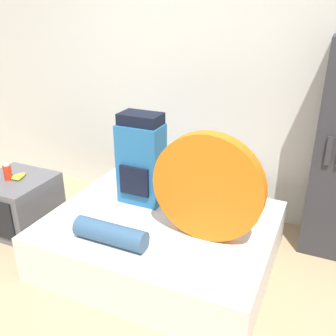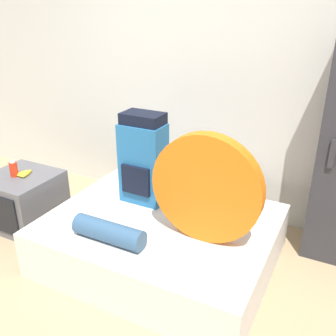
{
  "view_description": "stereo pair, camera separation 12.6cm",
  "coord_description": "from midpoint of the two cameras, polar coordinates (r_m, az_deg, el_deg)",
  "views": [
    {
      "loc": [
        1.19,
        -1.48,
        1.94
      ],
      "look_at": [
        0.15,
        0.82,
        0.83
      ],
      "focal_mm": 40.0,
      "sensor_mm": 36.0,
      "label": 1
    },
    {
      "loc": [
        1.31,
        -1.42,
        1.94
      ],
      "look_at": [
        0.15,
        0.82,
        0.83
      ],
      "focal_mm": 40.0,
      "sensor_mm": 36.0,
      "label": 2
    }
  ],
  "objects": [
    {
      "name": "backpack",
      "position": [
        3.11,
        -2.64,
        1.26
      ],
      "size": [
        0.37,
        0.26,
        0.77
      ],
      "color": "#23669E",
      "rests_on": "bed"
    },
    {
      "name": "wall_back",
      "position": [
        3.58,
        6.6,
        13.22
      ],
      "size": [
        8.0,
        0.05,
        2.6
      ],
      "color": "silver",
      "rests_on": "ground_plane"
    },
    {
      "name": "bed",
      "position": [
        3.09,
        0.17,
        -10.74
      ],
      "size": [
        1.74,
        1.4,
        0.38
      ],
      "color": "silver",
      "rests_on": "ground_plane"
    },
    {
      "name": "ground_plane",
      "position": [
        2.72,
        -10.18,
        -22.21
      ],
      "size": [
        16.0,
        16.0,
        0.0
      ],
      "primitive_type": "plane",
      "color": "tan"
    },
    {
      "name": "banana_bunch",
      "position": [
        3.67,
        -20.01,
        -0.76
      ],
      "size": [
        0.12,
        0.16,
        0.03
      ],
      "color": "yellow",
      "rests_on": "television"
    },
    {
      "name": "television",
      "position": [
        3.78,
        -20.25,
        -4.54
      ],
      "size": [
        0.61,
        0.61,
        0.49
      ],
      "color": "#5B5B60",
      "rests_on": "ground_plane"
    },
    {
      "name": "canister",
      "position": [
        3.66,
        -21.57,
        -0.14
      ],
      "size": [
        0.07,
        0.07,
        0.15
      ],
      "color": "red",
      "rests_on": "television"
    },
    {
      "name": "tent_bag",
      "position": [
        2.59,
        7.25,
        -3.14
      ],
      "size": [
        0.8,
        0.1,
        0.8
      ],
      "color": "orange",
      "rests_on": "bed"
    },
    {
      "name": "sleeping_roll",
      "position": [
        2.71,
        -7.68,
        -9.66
      ],
      "size": [
        0.55,
        0.15,
        0.15
      ],
      "color": "#33567A",
      "rests_on": "bed"
    }
  ]
}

